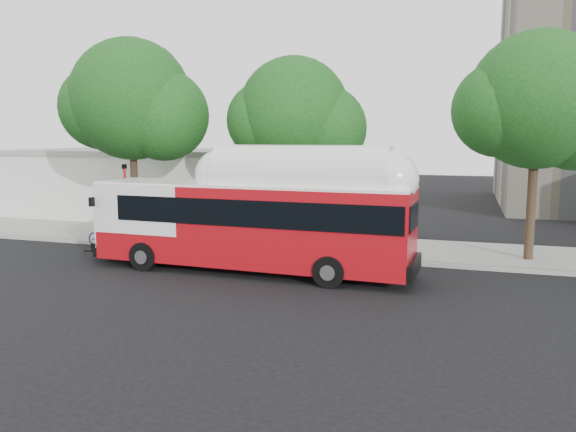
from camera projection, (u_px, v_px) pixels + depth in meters
name	position (u px, v px, depth m)	size (l,w,h in m)	color
ground	(272.00, 280.00, 19.95)	(120.00, 120.00, 0.00)	black
sidewalk	(317.00, 245.00, 26.08)	(60.00, 5.00, 0.15)	gray
curb_strip	(302.00, 256.00, 23.63)	(60.00, 0.30, 0.15)	gray
red_curb_segment	(236.00, 252.00, 24.52)	(10.00, 0.32, 0.16)	maroon
street_tree_left	(141.00, 104.00, 26.82)	(6.67, 5.80, 9.74)	#2D2116
street_tree_mid	(303.00, 118.00, 25.03)	(5.75, 5.00, 8.62)	#2D2116
street_tree_right	(549.00, 106.00, 21.82)	(6.21, 5.40, 9.18)	#2D2116
low_commercial_bldg	(141.00, 181.00, 37.04)	(16.20, 10.20, 4.25)	silver
transit_bus	(252.00, 225.00, 20.92)	(13.02, 3.16, 3.82)	#A50B13
signal_pole	(126.00, 204.00, 26.15)	(0.11, 0.36, 3.81)	red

